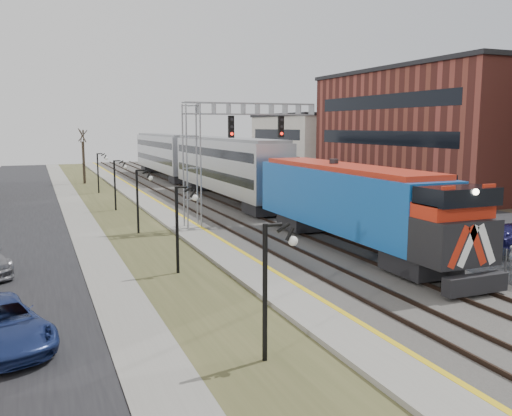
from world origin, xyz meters
TOP-DOWN VIEW (x-y plane):
  - street_west at (-11.50, 35.00)m, footprint 7.00×120.00m
  - sidewalk at (-7.00, 35.00)m, footprint 2.00×120.00m
  - grass_median at (-4.00, 35.00)m, footprint 4.00×120.00m
  - platform at (-1.00, 35.00)m, footprint 2.00×120.00m
  - ballast_bed at (4.00, 35.00)m, footprint 8.00×120.00m
  - parking_lot at (16.00, 35.00)m, footprint 16.00×120.00m
  - platform_edge at (-0.12, 35.00)m, footprint 0.24×120.00m
  - track_near at (2.00, 35.00)m, footprint 1.58×120.00m
  - track_far at (5.50, 35.00)m, footprint 1.58×120.00m
  - train at (5.50, 42.78)m, footprint 3.00×63.05m
  - signal_gantry at (1.22, 27.99)m, footprint 9.00×1.07m
  - lampposts at (-4.00, 18.29)m, footprint 0.14×62.14m
  - fence at (8.20, 35.00)m, footprint 0.04×120.00m
  - car_lot_e at (11.14, 23.97)m, footprint 4.09×2.22m
  - car_lot_f at (11.20, 34.06)m, footprint 3.98×1.43m

SIDE VIEW (x-z plane):
  - street_west at x=-11.50m, z-range 0.00..0.04m
  - parking_lot at x=16.00m, z-range 0.00..0.04m
  - grass_median at x=-4.00m, z-range 0.00..0.06m
  - sidewalk at x=-7.00m, z-range 0.00..0.08m
  - ballast_bed at x=4.00m, z-range 0.00..0.20m
  - platform at x=-1.00m, z-range 0.00..0.24m
  - platform_edge at x=-0.12m, z-range 0.24..0.25m
  - track_near at x=2.00m, z-range 0.20..0.35m
  - track_far at x=5.50m, z-range 0.20..0.35m
  - car_lot_f at x=11.20m, z-range 0.00..1.30m
  - car_lot_e at x=11.14m, z-range 0.00..1.32m
  - fence at x=8.20m, z-range 0.00..1.60m
  - lampposts at x=-4.00m, z-range 0.00..4.00m
  - train at x=5.50m, z-range 0.22..5.55m
  - signal_gantry at x=1.22m, z-range 1.51..9.66m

